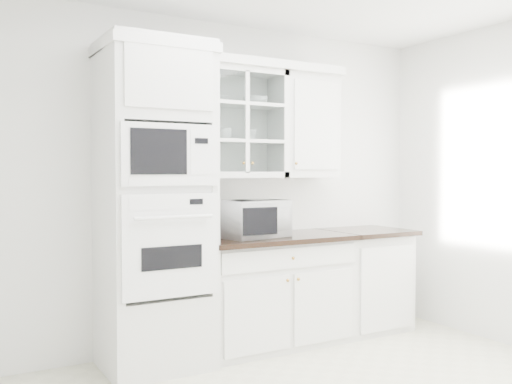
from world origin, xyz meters
TOP-DOWN VIEW (x-y plane):
  - room_shell at (0.00, 0.43)m, footprint 4.00×3.50m
  - oven_column at (-0.75, 1.42)m, footprint 0.76×0.68m
  - base_cabinet_run at (0.28, 1.45)m, footprint 1.32×0.67m
  - extra_base_cabinet at (1.28, 1.45)m, footprint 0.72×0.67m
  - upper_cabinet_glass at (0.03, 1.58)m, footprint 0.80×0.33m
  - upper_cabinet_solid at (0.71, 1.58)m, footprint 0.55×0.33m
  - crown_molding at (-0.07, 1.56)m, footprint 2.14×0.38m
  - countertop_microwave at (0.08, 1.42)m, footprint 0.58×0.51m
  - bowl_a at (-0.17, 1.59)m, footprint 0.25×0.25m
  - bowl_b at (0.19, 1.57)m, footprint 0.26×0.26m
  - cup_a at (-0.08, 1.60)m, footprint 0.14×0.14m
  - cup_b at (0.15, 1.58)m, footprint 0.11×0.11m

SIDE VIEW (x-z plane):
  - base_cabinet_run at x=0.28m, z-range 0.00..0.92m
  - extra_base_cabinet at x=1.28m, z-range 0.00..0.92m
  - countertop_microwave at x=0.08m, z-range 0.92..1.22m
  - oven_column at x=-0.75m, z-range 0.00..2.40m
  - cup_b at x=0.15m, z-range 1.71..1.80m
  - cup_a at x=-0.08m, z-range 1.71..1.81m
  - room_shell at x=0.00m, z-range 0.43..3.13m
  - upper_cabinet_glass at x=0.03m, z-range 1.40..2.30m
  - upper_cabinet_solid at x=0.71m, z-range 1.40..2.30m
  - bowl_a at x=-0.17m, z-range 2.01..2.06m
  - bowl_b at x=0.19m, z-range 2.01..2.07m
  - crown_molding at x=-0.07m, z-range 2.30..2.37m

